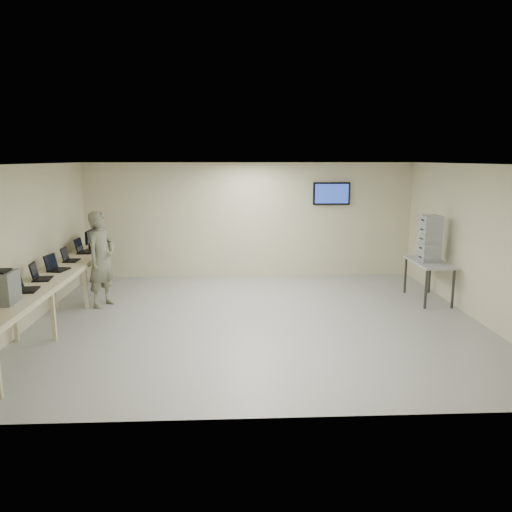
{
  "coord_description": "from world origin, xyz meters",
  "views": [
    {
      "loc": [
        -0.42,
        -8.68,
        2.89
      ],
      "look_at": [
        0.0,
        0.2,
        1.15
      ],
      "focal_mm": 35.0,
      "sensor_mm": 36.0,
      "label": 1
    }
  ],
  "objects_px": {
    "equipment_box": "(1,288)",
    "soldier": "(101,259)",
    "workbench": "(53,278)",
    "side_table": "(429,265)"
  },
  "relations": [
    {
      "from": "equipment_box",
      "to": "soldier",
      "type": "bearing_deg",
      "value": 76.25
    },
    {
      "from": "workbench",
      "to": "side_table",
      "type": "height_order",
      "value": "workbench"
    },
    {
      "from": "workbench",
      "to": "equipment_box",
      "type": "relative_size",
      "value": 13.29
    },
    {
      "from": "side_table",
      "to": "workbench",
      "type": "bearing_deg",
      "value": -171.08
    },
    {
      "from": "equipment_box",
      "to": "side_table",
      "type": "height_order",
      "value": "equipment_box"
    },
    {
      "from": "soldier",
      "to": "side_table",
      "type": "height_order",
      "value": "soldier"
    },
    {
      "from": "workbench",
      "to": "equipment_box",
      "type": "height_order",
      "value": "equipment_box"
    },
    {
      "from": "workbench",
      "to": "soldier",
      "type": "height_order",
      "value": "soldier"
    },
    {
      "from": "workbench",
      "to": "side_table",
      "type": "distance_m",
      "value": 7.28
    },
    {
      "from": "equipment_box",
      "to": "side_table",
      "type": "relative_size",
      "value": 0.33
    }
  ]
}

